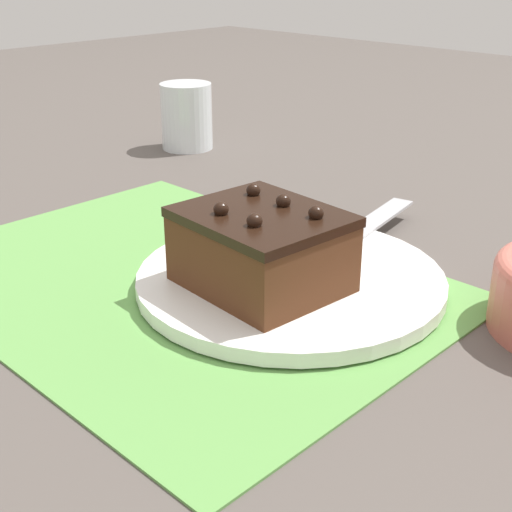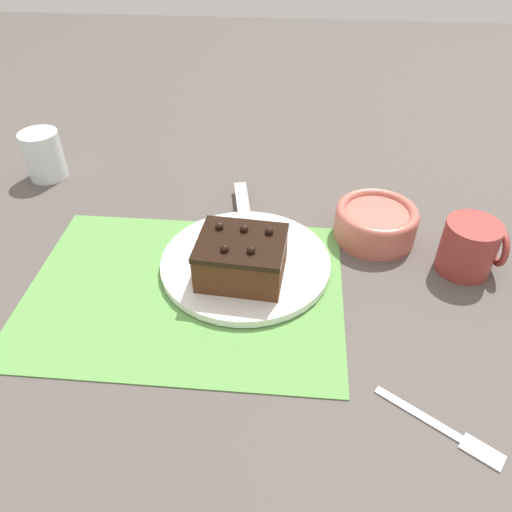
% 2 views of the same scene
% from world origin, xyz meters
% --- Properties ---
extents(ground_plane, '(3.00, 3.00, 0.00)m').
position_xyz_m(ground_plane, '(0.00, 0.00, 0.00)').
color(ground_plane, '#544C47').
extents(placemat_woven, '(0.46, 0.34, 0.00)m').
position_xyz_m(placemat_woven, '(0.00, 0.00, 0.00)').
color(placemat_woven, '#609E4C').
rests_on(placemat_woven, ground_plane).
extents(cake_plate, '(0.26, 0.26, 0.01)m').
position_xyz_m(cake_plate, '(0.08, 0.06, 0.01)').
color(cake_plate, white).
rests_on(cake_plate, placemat_woven).
extents(chocolate_cake, '(0.13, 0.11, 0.07)m').
position_xyz_m(chocolate_cake, '(0.08, 0.02, 0.05)').
color(chocolate_cake, '#512D19').
rests_on(chocolate_cake, cake_plate).
extents(serving_knife, '(0.06, 0.21, 0.01)m').
position_xyz_m(serving_knife, '(0.08, 0.14, 0.02)').
color(serving_knife, '#472D19').
rests_on(serving_knife, cake_plate).
extents(drinking_glass, '(0.07, 0.07, 0.09)m').
position_xyz_m(drinking_glass, '(-0.33, 0.30, 0.05)').
color(drinking_glass, white).
rests_on(drinking_glass, ground_plane).
extents(small_bowl, '(0.13, 0.13, 0.06)m').
position_xyz_m(small_bowl, '(0.29, 0.16, 0.03)').
color(small_bowl, '#C66656').
rests_on(small_bowl, ground_plane).
extents(coffee_mug, '(0.09, 0.08, 0.08)m').
position_xyz_m(coffee_mug, '(0.42, 0.09, 0.04)').
color(coffee_mug, '#993833').
rests_on(coffee_mug, ground_plane).
extents(dessert_fork, '(0.13, 0.10, 0.01)m').
position_xyz_m(dessert_fork, '(0.34, -0.20, 0.00)').
color(dessert_fork, '#B7BABF').
rests_on(dessert_fork, ground_plane).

